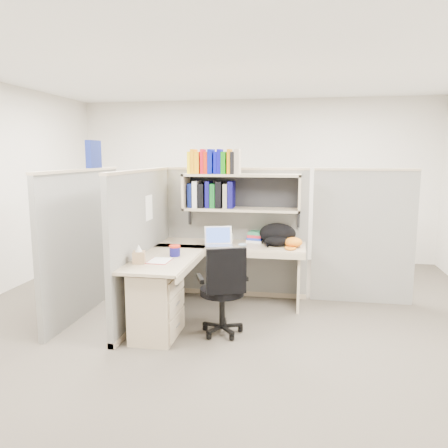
% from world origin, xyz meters
% --- Properties ---
extents(ground, '(6.00, 6.00, 0.00)m').
position_xyz_m(ground, '(0.00, 0.00, 0.00)').
color(ground, '#3C382E').
rests_on(ground, ground).
extents(room_shell, '(6.00, 6.00, 6.00)m').
position_xyz_m(room_shell, '(0.00, 0.00, 1.62)').
color(room_shell, beige).
rests_on(room_shell, ground).
extents(cubicle, '(3.79, 1.84, 1.95)m').
position_xyz_m(cubicle, '(-0.37, 0.45, 0.91)').
color(cubicle, slate).
rests_on(cubicle, ground).
extents(desk, '(1.74, 1.75, 0.73)m').
position_xyz_m(desk, '(-0.41, -0.29, 0.44)').
color(desk, tan).
rests_on(desk, ground).
extents(laptop, '(0.40, 0.40, 0.23)m').
position_xyz_m(laptop, '(-0.12, 0.42, 0.85)').
color(laptop, silver).
rests_on(laptop, desk).
extents(backpack, '(0.45, 0.36, 0.25)m').
position_xyz_m(backpack, '(0.54, 0.62, 0.86)').
color(backpack, black).
rests_on(backpack, desk).
extents(orange_cap, '(0.26, 0.29, 0.11)m').
position_xyz_m(orange_cap, '(0.73, 0.53, 0.79)').
color(orange_cap, orange).
rests_on(orange_cap, desk).
extents(snack_canister, '(0.12, 0.12, 0.12)m').
position_xyz_m(snack_canister, '(-0.49, -0.14, 0.79)').
color(snack_canister, '#110F57').
rests_on(snack_canister, desk).
extents(tissue_box, '(0.14, 0.14, 0.19)m').
position_xyz_m(tissue_box, '(-0.75, -0.50, 0.82)').
color(tissue_box, '#A1805B').
rests_on(tissue_box, desk).
extents(mouse, '(0.11, 0.09, 0.04)m').
position_xyz_m(mouse, '(0.15, 0.47, 0.75)').
color(mouse, '#84A1BB').
rests_on(mouse, desk).
extents(paper_cup, '(0.08, 0.08, 0.09)m').
position_xyz_m(paper_cup, '(-0.05, 0.75, 0.78)').
color(paper_cup, white).
rests_on(paper_cup, desk).
extents(book_stack, '(0.23, 0.29, 0.13)m').
position_xyz_m(book_stack, '(0.27, 0.81, 0.79)').
color(book_stack, gray).
rests_on(book_stack, desk).
extents(loose_paper, '(0.20, 0.27, 0.00)m').
position_xyz_m(loose_paper, '(-0.58, -0.36, 0.73)').
color(loose_paper, white).
rests_on(loose_paper, desk).
extents(task_chair, '(0.53, 0.50, 0.92)m').
position_xyz_m(task_chair, '(0.07, -0.40, 0.33)').
color(task_chair, black).
rests_on(task_chair, ground).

